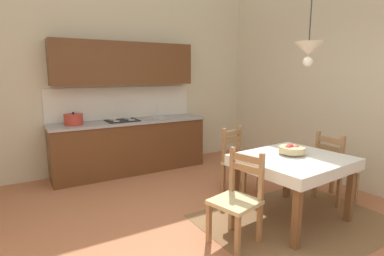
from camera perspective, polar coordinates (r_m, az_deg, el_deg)
ground_plane at (r=3.32m, az=4.72°, el=-21.52°), size 5.86×6.60×0.10m
wall_back at (r=5.61m, az=-13.80°, el=12.88°), size 5.86×0.12×3.97m
area_rug at (r=3.90m, az=18.84°, el=-16.08°), size 2.10×1.60×0.01m
kitchen_cabinetry at (r=5.37m, az=-11.69°, el=1.01°), size 2.61×0.63×2.20m
dining_table at (r=3.73m, az=18.22°, el=-7.03°), size 1.25×1.14×0.75m
dining_chair_window_side at (r=4.51m, az=24.97°, el=-6.90°), size 0.43×0.43×0.93m
dining_chair_kitchen_side at (r=4.46m, az=8.77°, el=-6.24°), size 0.51×0.51×0.93m
dining_chair_tv_side at (r=3.19m, az=8.42°, el=-13.06°), size 0.51×0.51×0.93m
fruit_bowl at (r=3.77m, az=18.04°, el=-3.84°), size 0.30×0.30×0.12m
pendant_lamp at (r=3.66m, az=20.86°, el=13.49°), size 0.32×0.32×0.80m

